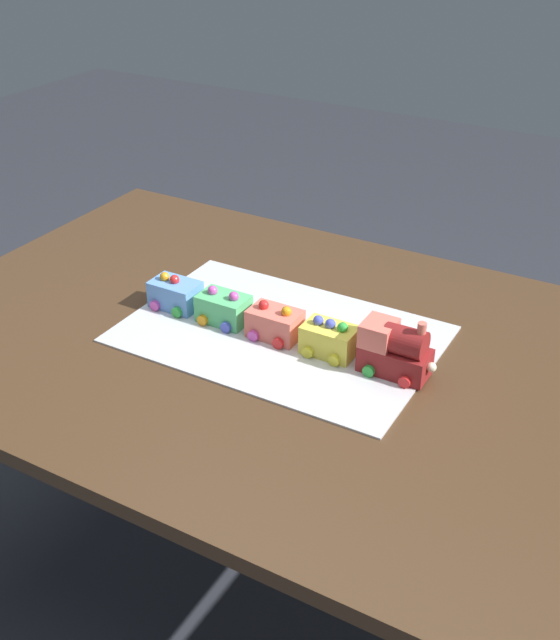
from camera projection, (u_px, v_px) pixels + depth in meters
ground_plane at (262, 591)px, 1.92m from camera, size 8.00×8.00×0.00m
dining_table at (258, 379)px, 1.60m from camera, size 1.40×1.00×0.74m
cake_board at (280, 334)px, 1.54m from camera, size 0.60×0.40×0.00m
cake_locomotive at (395, 350)px, 1.40m from camera, size 0.14×0.08×0.12m
cake_car_caboose_lemon at (330, 339)px, 1.46m from camera, size 0.10×0.08×0.07m
cake_car_gondola_coral at (275, 323)px, 1.51m from camera, size 0.10×0.08×0.07m
cake_car_flatbed_mint_green at (224, 308)px, 1.56m from camera, size 0.10×0.08×0.07m
cake_car_tanker_sky_blue at (175, 294)px, 1.61m from camera, size 0.10×0.08×0.07m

